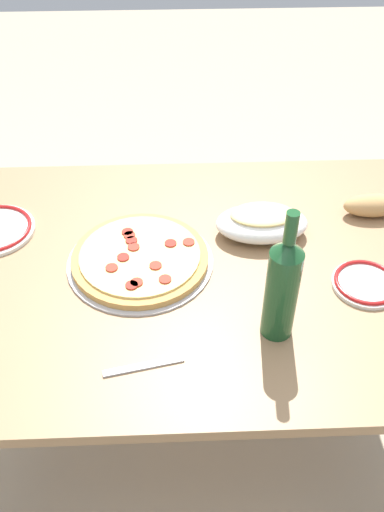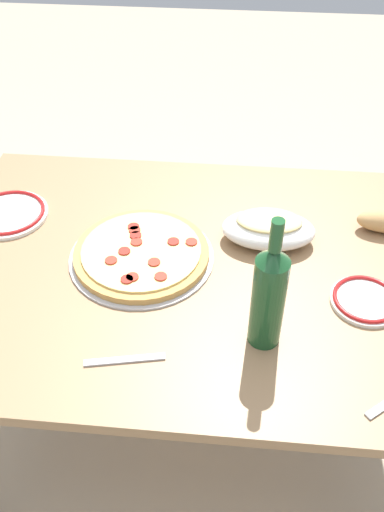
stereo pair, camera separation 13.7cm
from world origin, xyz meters
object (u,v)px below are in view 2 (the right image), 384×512
at_px(dining_table, 192,296).
at_px(wine_bottle, 269,295).
at_px(baked_pasta_dish, 269,228).
at_px(side_plate_near, 366,300).
at_px(pepperoni_pizza, 141,254).
at_px(side_plate_far, 8,213).

bearing_deg(dining_table, wine_bottle, -51.05).
xyz_separation_m(baked_pasta_dish, wine_bottle, (-0.01, -0.33, 0.09)).
bearing_deg(dining_table, side_plate_near, -12.33).
bearing_deg(pepperoni_pizza, dining_table, -6.12).
bearing_deg(side_plate_near, baked_pasta_dish, 137.73).
bearing_deg(baked_pasta_dish, dining_table, -148.54).
relative_size(side_plate_near, side_plate_far, 0.75).
bearing_deg(side_plate_far, dining_table, -16.11).
xyz_separation_m(dining_table, side_plate_far, (-0.52, 0.15, 0.12)).
bearing_deg(wine_bottle, dining_table, 128.95).
xyz_separation_m(pepperoni_pizza, side_plate_far, (-0.39, 0.14, -0.01)).
height_order(baked_pasta_dish, side_plate_near, baked_pasta_dish).
height_order(dining_table, pepperoni_pizza, pepperoni_pizza).
height_order(pepperoni_pizza, side_plate_far, pepperoni_pizza).
bearing_deg(dining_table, side_plate_far, 163.89).
bearing_deg(wine_bottle, baked_pasta_dish, 88.23).
distance_m(pepperoni_pizza, side_plate_near, 0.55).
relative_size(dining_table, side_plate_near, 8.03).
bearing_deg(pepperoni_pizza, side_plate_near, -10.87).
bearing_deg(wine_bottle, side_plate_far, 152.13).
distance_m(wine_bottle, side_plate_near, 0.29).
bearing_deg(pepperoni_pizza, baked_pasta_dish, 17.68).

